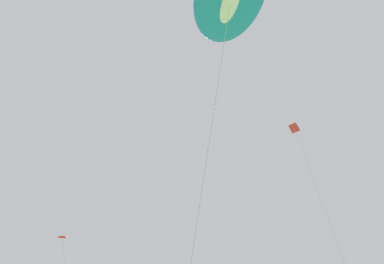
% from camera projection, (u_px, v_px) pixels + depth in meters
% --- Properties ---
extents(small_kite_tiny_distant, '(1.22, 1.78, 17.74)m').
position_uv_depth(small_kite_tiny_distant, '(300.00, 143.00, 23.23)').
color(small_kite_tiny_distant, red).
rests_on(small_kite_tiny_distant, ground).
extents(small_kite_diamond_red, '(3.82, 3.13, 13.02)m').
position_uv_depth(small_kite_diamond_red, '(63.00, 239.00, 29.42)').
color(small_kite_diamond_red, red).
rests_on(small_kite_diamond_red, ground).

